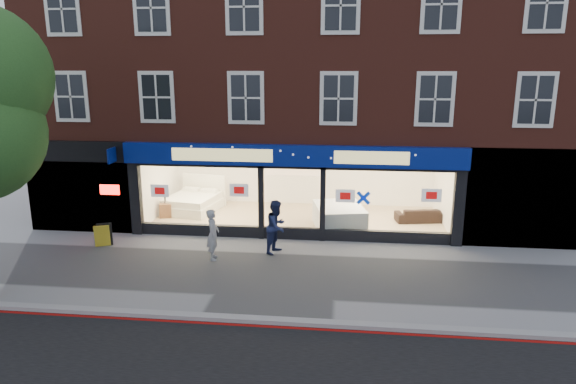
% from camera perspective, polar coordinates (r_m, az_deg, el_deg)
% --- Properties ---
extents(ground, '(120.00, 120.00, 0.00)m').
position_cam_1_polar(ground, '(14.96, -0.82, -9.05)').
color(ground, gray).
rests_on(ground, ground).
extents(kerb_line, '(60.00, 0.10, 0.01)m').
position_cam_1_polar(kerb_line, '(12.19, -2.72, -14.69)').
color(kerb_line, '#8C0A07').
rests_on(kerb_line, ground).
extents(kerb_stone, '(60.00, 0.25, 0.12)m').
position_cam_1_polar(kerb_stone, '(12.34, -2.57, -14.03)').
color(kerb_stone, gray).
rests_on(kerb_stone, ground).
extents(showroom_floor, '(11.00, 4.50, 0.10)m').
position_cam_1_polar(showroom_floor, '(19.85, 1.08, -3.01)').
color(showroom_floor, tan).
rests_on(showroom_floor, ground).
extents(building, '(19.00, 8.26, 10.30)m').
position_cam_1_polar(building, '(20.68, 1.58, 16.25)').
color(building, maroon).
rests_on(building, ground).
extents(display_bed, '(2.25, 2.56, 1.29)m').
position_cam_1_polar(display_bed, '(21.08, -10.42, -1.08)').
color(display_bed, white).
rests_on(display_bed, showroom_floor).
extents(bedside_table, '(0.56, 0.56, 0.55)m').
position_cam_1_polar(bedside_table, '(20.43, -13.43, -1.96)').
color(bedside_table, brown).
rests_on(bedside_table, showroom_floor).
extents(mattress_stack, '(2.04, 2.37, 0.82)m').
position_cam_1_polar(mattress_stack, '(18.63, 5.69, -2.76)').
color(mattress_stack, silver).
rests_on(mattress_stack, showroom_floor).
extents(sofa, '(1.86, 0.99, 0.52)m').
position_cam_1_polar(sofa, '(19.94, 14.39, -2.47)').
color(sofa, black).
rests_on(sofa, showroom_floor).
extents(a_board, '(0.58, 0.48, 0.76)m').
position_cam_1_polar(a_board, '(18.05, -19.83, -4.53)').
color(a_board, gold).
rests_on(a_board, ground).
extents(pedestrian_grey, '(0.46, 0.63, 1.59)m').
position_cam_1_polar(pedestrian_grey, '(15.94, -8.34, -4.67)').
color(pedestrian_grey, '#989A9F').
rests_on(pedestrian_grey, ground).
extents(pedestrian_blue, '(0.92, 1.02, 1.72)m').
position_cam_1_polar(pedestrian_blue, '(16.30, -1.27, -3.86)').
color(pedestrian_blue, '#192148').
rests_on(pedestrian_blue, ground).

